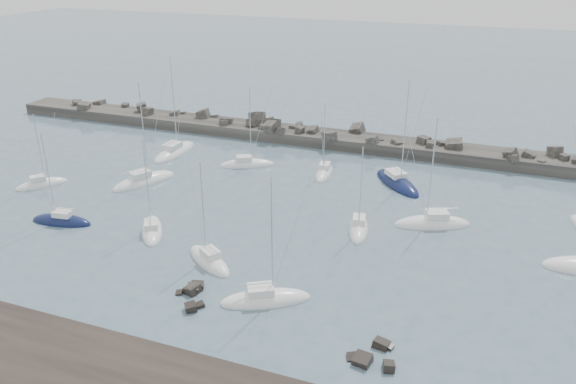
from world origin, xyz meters
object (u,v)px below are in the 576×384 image
at_px(sailboat_4, 247,165).
at_px(sailboat_14, 152,231).
at_px(sailboat_1, 175,152).
at_px(sailboat_8, 397,183).
at_px(sailboat_5, 209,261).
at_px(sailboat_0, 42,185).
at_px(sailboat_2, 62,222).
at_px(sailboat_9, 432,224).
at_px(sailboat_6, 324,173).
at_px(sailboat_13, 359,229).
at_px(sailboat_7, 265,300).
at_px(sailboat_3, 144,182).

bearing_deg(sailboat_4, sailboat_14, -93.75).
height_order(sailboat_1, sailboat_8, sailboat_1).
xyz_separation_m(sailboat_1, sailboat_5, (20.79, -27.76, 0.00)).
bearing_deg(sailboat_0, sailboat_2, -37.82).
bearing_deg(sailboat_2, sailboat_9, 19.62).
relative_size(sailboat_6, sailboat_14, 0.96).
relative_size(sailboat_0, sailboat_13, 0.97).
bearing_deg(sailboat_7, sailboat_4, 117.10).
height_order(sailboat_3, sailboat_14, sailboat_3).
xyz_separation_m(sailboat_6, sailboat_7, (4.20, -32.05, 0.00)).
bearing_deg(sailboat_14, sailboat_9, 23.37).
bearing_deg(sailboat_6, sailboat_13, -59.85).
bearing_deg(sailboat_7, sailboat_9, 59.36).
bearing_deg(sailboat_13, sailboat_4, 145.09).
bearing_deg(sailboat_7, sailboat_2, 167.57).
distance_m(sailboat_1, sailboat_9, 42.81).
bearing_deg(sailboat_2, sailboat_14, 8.88).
bearing_deg(sailboat_4, sailboat_3, -134.05).
relative_size(sailboat_1, sailboat_7, 1.21).
bearing_deg(sailboat_4, sailboat_6, 4.28).
relative_size(sailboat_3, sailboat_8, 0.95).
bearing_deg(sailboat_14, sailboat_5, -21.82).
height_order(sailboat_4, sailboat_9, sailboat_9).
bearing_deg(sailboat_5, sailboat_0, 162.17).
height_order(sailboat_2, sailboat_8, sailboat_8).
relative_size(sailboat_4, sailboat_8, 0.82).
distance_m(sailboat_4, sailboat_7, 35.02).
bearing_deg(sailboat_6, sailboat_4, -175.72).
bearing_deg(sailboat_6, sailboat_1, 179.85).
distance_m(sailboat_1, sailboat_8, 35.23).
distance_m(sailboat_2, sailboat_5, 20.79).
relative_size(sailboat_0, sailboat_5, 0.92).
relative_size(sailboat_0, sailboat_3, 0.73).
distance_m(sailboat_1, sailboat_2, 25.77).
relative_size(sailboat_1, sailboat_14, 1.38).
bearing_deg(sailboat_7, sailboat_14, 155.08).
bearing_deg(sailboat_13, sailboat_0, -176.80).
relative_size(sailboat_3, sailboat_6, 1.32).
bearing_deg(sailboat_6, sailboat_7, -82.54).
height_order(sailboat_2, sailboat_9, sailboat_9).
relative_size(sailboat_6, sailboat_13, 1.00).
xyz_separation_m(sailboat_2, sailboat_7, (28.78, -6.35, -0.00)).
bearing_deg(sailboat_6, sailboat_5, -98.01).
distance_m(sailboat_8, sailboat_14, 33.63).
bearing_deg(sailboat_9, sailboat_4, 160.40).
relative_size(sailboat_9, sailboat_13, 1.26).
bearing_deg(sailboat_1, sailboat_13, -24.57).
bearing_deg(sailboat_7, sailboat_13, 74.42).
bearing_deg(sailboat_14, sailboat_0, 163.96).
bearing_deg(sailboat_9, sailboat_0, -172.56).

